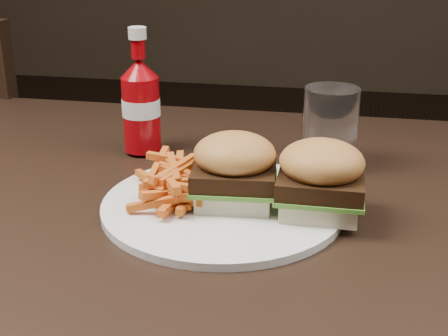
% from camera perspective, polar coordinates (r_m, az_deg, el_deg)
% --- Properties ---
extents(dining_table, '(1.20, 0.80, 0.04)m').
position_cam_1_polar(dining_table, '(0.80, -6.40, -3.92)').
color(dining_table, black).
rests_on(dining_table, ground).
extents(chair_far, '(0.50, 0.50, 0.04)m').
position_cam_1_polar(chair_far, '(1.67, -19.04, -2.14)').
color(chair_far, black).
rests_on(chair_far, ground).
extents(plate, '(0.29, 0.29, 0.01)m').
position_cam_1_polar(plate, '(0.75, -0.14, -3.45)').
color(plate, white).
rests_on(plate, dining_table).
extents(sandwich_half_a, '(0.09, 0.09, 0.02)m').
position_cam_1_polar(sandwich_half_a, '(0.75, 0.96, -2.37)').
color(sandwich_half_a, '#FDEDC2').
rests_on(sandwich_half_a, plate).
extents(sandwich_half_b, '(0.09, 0.08, 0.02)m').
position_cam_1_polar(sandwich_half_b, '(0.73, 8.71, -3.18)').
color(sandwich_half_b, beige).
rests_on(sandwich_half_b, plate).
extents(fries_pile, '(0.14, 0.14, 0.05)m').
position_cam_1_polar(fries_pile, '(0.76, -3.87, -1.04)').
color(fries_pile, orange).
rests_on(fries_pile, plate).
extents(ketchup_bottle, '(0.07, 0.07, 0.11)m').
position_cam_1_polar(ketchup_bottle, '(0.93, -7.56, 4.91)').
color(ketchup_bottle, '#92040A').
rests_on(ketchup_bottle, dining_table).
extents(tumbler, '(0.08, 0.08, 0.12)m').
position_cam_1_polar(tumbler, '(0.88, 9.66, 3.46)').
color(tumbler, white).
rests_on(tumbler, dining_table).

